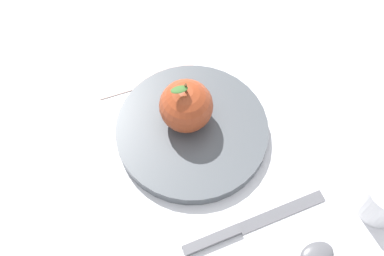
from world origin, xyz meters
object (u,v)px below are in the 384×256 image
at_px(dinner_plate, 192,131).
at_px(apple, 186,106).
at_px(linen_napkin, 137,54).
at_px(knife, 242,228).

distance_m(dinner_plate, apple, 0.05).
bearing_deg(linen_napkin, apple, 92.48).
bearing_deg(linen_napkin, knife, 89.18).
height_order(knife, linen_napkin, knife).
bearing_deg(dinner_plate, knife, 85.80).
relative_size(dinner_plate, apple, 2.41).
bearing_deg(apple, dinner_plate, 90.75).
bearing_deg(knife, dinner_plate, -94.20).
relative_size(apple, linen_napkin, 0.59).
bearing_deg(knife, apple, -93.74).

